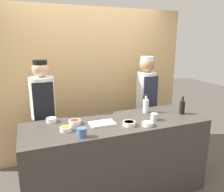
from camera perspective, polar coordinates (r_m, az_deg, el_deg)
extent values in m
plane|color=#4C4742|center=(3.08, 1.11, -23.55)|extent=(14.00, 14.00, 0.00)
cube|color=tan|center=(3.64, -6.06, 3.21)|extent=(3.26, 0.18, 2.40)
cube|color=#3D3833|center=(2.82, 1.16, -15.84)|extent=(2.18, 0.75, 0.95)
cylinder|color=white|center=(2.69, -15.57, -6.05)|extent=(0.12, 0.12, 0.05)
cylinder|color=silver|center=(2.68, -15.59, -5.70)|extent=(0.10, 0.10, 0.02)
cylinder|color=white|center=(2.49, 4.48, -7.19)|extent=(0.14, 0.14, 0.05)
cylinder|color=yellow|center=(2.49, 4.49, -6.83)|extent=(0.12, 0.12, 0.01)
cylinder|color=white|center=(2.39, -12.03, -8.45)|extent=(0.12, 0.12, 0.05)
cylinder|color=orange|center=(2.38, -12.05, -8.09)|extent=(0.10, 0.10, 0.01)
cylinder|color=white|center=(2.56, -9.72, -6.73)|extent=(0.13, 0.13, 0.05)
cylinder|color=red|center=(2.56, -9.73, -6.37)|extent=(0.11, 0.11, 0.01)
cylinder|color=white|center=(2.51, 9.29, -7.21)|extent=(0.12, 0.12, 0.04)
cylinder|color=green|center=(2.51, 9.30, -6.89)|extent=(0.10, 0.10, 0.01)
cube|color=white|center=(2.53, -2.57, -7.18)|extent=(0.29, 0.18, 0.02)
cylinder|color=silver|center=(2.95, 8.82, -2.60)|extent=(0.08, 0.08, 0.18)
cylinder|color=silver|center=(2.92, 8.91, -0.40)|extent=(0.03, 0.03, 0.05)
cylinder|color=black|center=(2.91, 8.93, 0.27)|extent=(0.03, 0.03, 0.01)
cylinder|color=black|center=(3.00, 17.83, -2.91)|extent=(0.07, 0.07, 0.17)
cylinder|color=black|center=(2.97, 17.99, -0.85)|extent=(0.03, 0.03, 0.05)
cylinder|color=black|center=(2.96, 18.04, -0.23)|extent=(0.03, 0.03, 0.01)
cylinder|color=#B7B7BC|center=(2.70, 10.93, -5.34)|extent=(0.08, 0.08, 0.08)
cylinder|color=#386093|center=(2.22, -7.83, -9.41)|extent=(0.09, 0.09, 0.10)
cylinder|color=#28282D|center=(3.26, -16.72, -12.68)|extent=(0.23, 0.23, 0.89)
cylinder|color=silver|center=(3.01, -17.67, -0.37)|extent=(0.32, 0.32, 0.54)
cube|color=black|center=(2.87, -17.42, -1.49)|extent=(0.26, 0.02, 0.50)
sphere|color=tan|center=(2.95, -18.21, 6.71)|extent=(0.21, 0.21, 0.21)
cylinder|color=black|center=(2.94, -18.33, 8.22)|extent=(0.18, 0.18, 0.07)
cylinder|color=#28282D|center=(3.69, 8.42, -9.28)|extent=(0.22, 0.22, 0.86)
cylinder|color=silver|center=(3.47, 8.83, 1.55)|extent=(0.30, 0.30, 0.56)
cube|color=#232838|center=(3.36, 10.04, 0.68)|extent=(0.24, 0.02, 0.52)
sphere|color=#9E704C|center=(3.41, 9.08, 8.06)|extent=(0.23, 0.23, 0.23)
cylinder|color=white|center=(3.40, 9.14, 9.50)|extent=(0.19, 0.19, 0.08)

